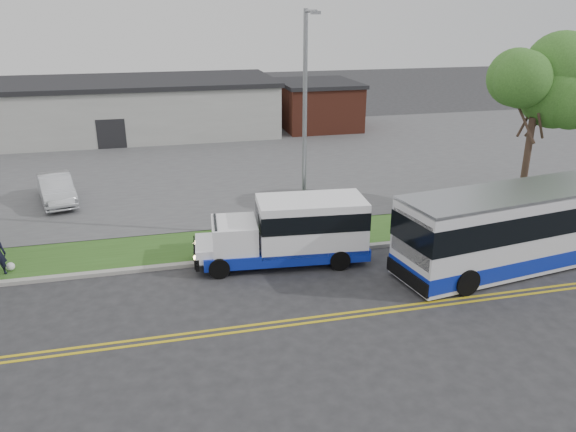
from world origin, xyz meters
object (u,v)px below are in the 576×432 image
object	(u,v)px
transit_bus	(531,226)
parked_car_a	(56,189)
tree_east	(537,88)
streetlight_near	(305,121)
shuttle_bus	(294,229)

from	to	relation	value
transit_bus	parked_car_a	world-z (taller)	transit_bus
tree_east	streetlight_near	distance (m)	11.05
shuttle_bus	parked_car_a	size ratio (longest dim) A/B	1.56
transit_bus	shuttle_bus	bearing A→B (deg)	156.71
shuttle_bus	tree_east	bearing A→B (deg)	16.44
streetlight_near	transit_bus	xyz separation A→B (m)	(8.01, -4.53, -3.64)
tree_east	transit_bus	distance (m)	7.30
tree_east	transit_bus	xyz separation A→B (m)	(-2.99, -4.80, -4.61)
streetlight_near	shuttle_bus	xyz separation A→B (m)	(-1.01, -2.18, -3.83)
streetlight_near	shuttle_bus	world-z (taller)	streetlight_near
streetlight_near	transit_bus	size ratio (longest dim) A/B	0.82
transit_bus	parked_car_a	xyz separation A→B (m)	(-19.21, 12.05, -0.76)
tree_east	parked_car_a	xyz separation A→B (m)	(-22.21, 7.25, -5.37)
tree_east	transit_bus	size ratio (longest dim) A/B	0.72
shuttle_bus	transit_bus	distance (m)	9.31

